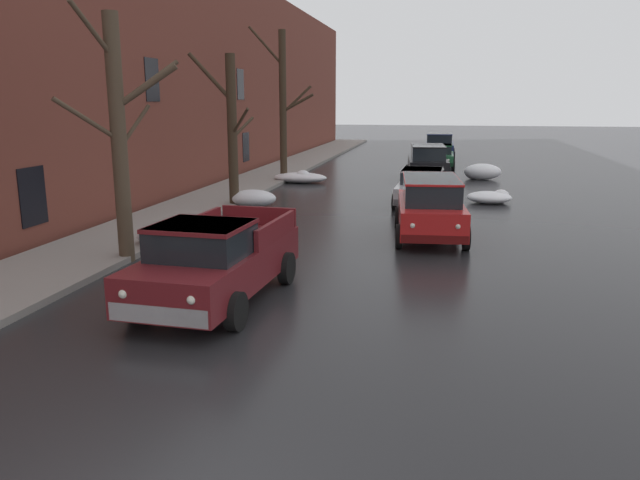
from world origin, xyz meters
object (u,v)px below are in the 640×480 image
object	(u,v)px
bare_tree_second_along_sidewalk	(120,134)
pickup_truck_maroon_approaching_near_lane	(215,261)
bare_tree_mid_block	(232,129)
suv_black_parked_far_down_block	(427,161)
suv_red_parked_kerbside_close	(430,205)
sedan_silver_parked_kerbside_mid	(421,186)
bare_tree_far_down_block	(283,105)
sedan_green_queued_behind_truck	(439,156)
suv_darkblue_at_far_intersection	(439,145)

from	to	relation	value
bare_tree_second_along_sidewalk	pickup_truck_maroon_approaching_near_lane	size ratio (longest dim) A/B	1.21
bare_tree_mid_block	suv_black_parked_far_down_block	size ratio (longest dim) A/B	1.29
suv_red_parked_kerbside_close	sedan_silver_parked_kerbside_mid	bearing A→B (deg)	94.62
bare_tree_far_down_block	suv_black_parked_far_down_block	bearing A→B (deg)	15.63
bare_tree_mid_block	suv_red_parked_kerbside_close	distance (m)	8.86
sedan_green_queued_behind_truck	bare_tree_far_down_block	bearing A→B (deg)	-132.69
bare_tree_second_along_sidewalk	sedan_silver_parked_kerbside_mid	size ratio (longest dim) A/B	1.50
sedan_silver_parked_kerbside_mid	bare_tree_mid_block	bearing A→B (deg)	-165.82
sedan_silver_parked_kerbside_mid	bare_tree_far_down_block	bearing A→B (deg)	140.84
bare_tree_far_down_block	sedan_silver_parked_kerbside_mid	world-z (taller)	bare_tree_far_down_block
suv_red_parked_kerbside_close	sedan_silver_parked_kerbside_mid	world-z (taller)	suv_red_parked_kerbside_close
sedan_silver_parked_kerbside_mid	suv_darkblue_at_far_intersection	world-z (taller)	suv_darkblue_at_far_intersection
sedan_silver_parked_kerbside_mid	suv_black_parked_far_down_block	xyz separation A→B (m)	(-0.01, 7.73, 0.24)
sedan_silver_parked_kerbside_mid	suv_darkblue_at_far_intersection	size ratio (longest dim) A/B	0.88
bare_tree_far_down_block	suv_red_parked_kerbside_close	size ratio (longest dim) A/B	1.61
bare_tree_far_down_block	bare_tree_second_along_sidewalk	bearing A→B (deg)	-89.93
bare_tree_mid_block	sedan_silver_parked_kerbside_mid	distance (m)	7.67
sedan_green_queued_behind_truck	suv_darkblue_at_far_intersection	distance (m)	5.74
bare_tree_far_down_block	suv_black_parked_far_down_block	size ratio (longest dim) A/B	1.68
bare_tree_mid_block	sedan_green_queued_behind_truck	xyz separation A→B (m)	(7.64, 15.78, -2.24)
suv_black_parked_far_down_block	sedan_green_queued_behind_truck	bearing A→B (deg)	85.10
suv_red_parked_kerbside_close	sedan_green_queued_behind_truck	size ratio (longest dim) A/B	1.19
bare_tree_second_along_sidewalk	sedan_green_queued_behind_truck	world-z (taller)	bare_tree_second_along_sidewalk
bare_tree_mid_block	suv_black_parked_far_down_block	world-z (taller)	bare_tree_mid_block
sedan_silver_parked_kerbside_mid	suv_darkblue_at_far_intersection	distance (m)	19.73
bare_tree_far_down_block	suv_black_parked_far_down_block	world-z (taller)	bare_tree_far_down_block
suv_red_parked_kerbside_close	suv_black_parked_far_down_block	world-z (taller)	same
pickup_truck_maroon_approaching_near_lane	sedan_green_queued_behind_truck	bearing A→B (deg)	81.22
bare_tree_mid_block	suv_darkblue_at_far_intersection	world-z (taller)	bare_tree_mid_block
bare_tree_far_down_block	pickup_truck_maroon_approaching_near_lane	xyz separation A→B (m)	(3.44, -18.65, -2.91)
bare_tree_mid_block	pickup_truck_maroon_approaching_near_lane	size ratio (longest dim) A/B	1.12
bare_tree_far_down_block	suv_darkblue_at_far_intersection	xyz separation A→B (m)	(7.52, 13.97, -2.80)
suv_black_parked_far_down_block	suv_darkblue_at_far_intersection	distance (m)	12.00
bare_tree_mid_block	sedan_silver_parked_kerbside_mid	bearing A→B (deg)	14.18
suv_darkblue_at_far_intersection	suv_red_parked_kerbside_close	bearing A→B (deg)	-89.96
sedan_green_queued_behind_truck	bare_tree_mid_block	bearing A→B (deg)	-115.84
sedan_green_queued_behind_truck	suv_darkblue_at_far_intersection	xyz separation A→B (m)	(-0.07, 5.73, 0.24)
pickup_truck_maroon_approaching_near_lane	sedan_silver_parked_kerbside_mid	size ratio (longest dim) A/B	1.24
sedan_silver_parked_kerbside_mid	suv_black_parked_far_down_block	world-z (taller)	suv_black_parked_far_down_block
bare_tree_mid_block	pickup_truck_maroon_approaching_near_lane	world-z (taller)	bare_tree_mid_block
suv_darkblue_at_far_intersection	suv_black_parked_far_down_block	bearing A→B (deg)	-92.22
suv_red_parked_kerbside_close	suv_black_parked_far_down_block	bearing A→B (deg)	92.04
suv_darkblue_at_far_intersection	sedan_green_queued_behind_truck	bearing A→B (deg)	-89.29
bare_tree_second_along_sidewalk	suv_red_parked_kerbside_close	world-z (taller)	bare_tree_second_along_sidewalk
bare_tree_far_down_block	suv_black_parked_far_down_block	distance (m)	7.85
suv_red_parked_kerbside_close	sedan_silver_parked_kerbside_mid	distance (m)	5.93
suv_black_parked_far_down_block	suv_darkblue_at_far_intersection	size ratio (longest dim) A/B	0.96
sedan_silver_parked_kerbside_mid	sedan_green_queued_behind_truck	distance (m)	13.99
sedan_silver_parked_kerbside_mid	sedan_green_queued_behind_truck	bearing A→B (deg)	87.84
suv_black_parked_far_down_block	sedan_silver_parked_kerbside_mid	bearing A→B (deg)	-89.94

